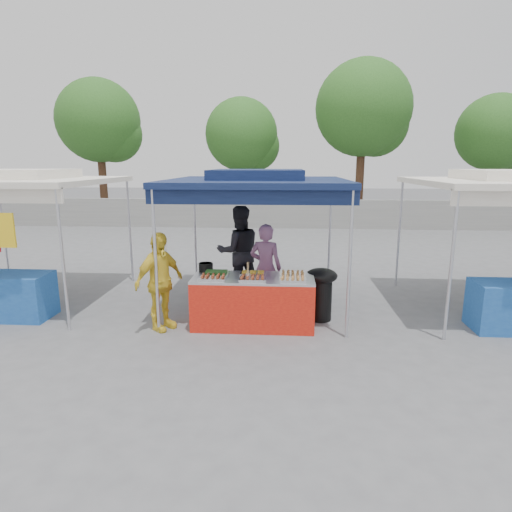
# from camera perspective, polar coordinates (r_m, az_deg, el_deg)

# --- Properties ---
(ground_plane) EXTENTS (80.00, 80.00, 0.00)m
(ground_plane) POSITION_cam_1_polar(r_m,az_deg,el_deg) (7.41, -0.32, -8.96)
(ground_plane) COLOR #5F5F62
(back_wall) EXTENTS (40.00, 0.25, 1.20)m
(back_wall) POSITION_cam_1_polar(r_m,az_deg,el_deg) (18.01, 2.23, 5.66)
(back_wall) COLOR gray
(back_wall) RESTS_ON ground_plane
(main_canopy) EXTENTS (3.20, 3.20, 2.57)m
(main_canopy) POSITION_cam_1_polar(r_m,az_deg,el_deg) (7.88, 0.18, 10.00)
(main_canopy) COLOR silver
(main_canopy) RESTS_ON ground_plane
(neighbor_stall_left) EXTENTS (3.20, 3.20, 2.57)m
(neighbor_stall_left) POSITION_cam_1_polar(r_m,az_deg,el_deg) (9.05, -29.82, 3.78)
(neighbor_stall_left) COLOR silver
(neighbor_stall_left) RESTS_ON ground_plane
(tree_0) EXTENTS (3.77, 3.75, 6.45)m
(tree_0) POSITION_cam_1_polar(r_m,az_deg,el_deg) (21.73, -19.81, 16.18)
(tree_0) COLOR #442A1A
(tree_0) RESTS_ON ground_plane
(tree_1) EXTENTS (3.32, 3.23, 5.55)m
(tree_1) POSITION_cam_1_polar(r_m,az_deg,el_deg) (19.96, -1.51, 15.48)
(tree_1) COLOR #442A1A
(tree_1) RESTS_ON ground_plane
(tree_2) EXTENTS (4.09, 4.09, 7.02)m
(tree_2) POSITION_cam_1_polar(r_m,az_deg,el_deg) (19.98, 14.49, 18.04)
(tree_2) COLOR #442A1A
(tree_2) RESTS_ON ground_plane
(tree_3) EXTENTS (3.35, 3.26, 5.60)m
(tree_3) POSITION_cam_1_polar(r_m,az_deg,el_deg) (21.89, 29.52, 13.75)
(tree_3) COLOR #442A1A
(tree_3) RESTS_ON ground_plane
(vendor_table) EXTENTS (2.00, 0.80, 0.85)m
(vendor_table) POSITION_cam_1_polar(r_m,az_deg,el_deg) (7.17, -0.38, -6.08)
(vendor_table) COLOR red
(vendor_table) RESTS_ON ground_plane
(food_tray_fl) EXTENTS (0.42, 0.30, 0.07)m
(food_tray_fl) POSITION_cam_1_polar(r_m,az_deg,el_deg) (6.89, -5.78, -2.92)
(food_tray_fl) COLOR silver
(food_tray_fl) RESTS_ON vendor_table
(food_tray_fm) EXTENTS (0.42, 0.30, 0.07)m
(food_tray_fm) POSITION_cam_1_polar(r_m,az_deg,el_deg) (6.81, -0.43, -3.04)
(food_tray_fm) COLOR silver
(food_tray_fm) RESTS_ON vendor_table
(food_tray_fr) EXTENTS (0.42, 0.30, 0.07)m
(food_tray_fr) POSITION_cam_1_polar(r_m,az_deg,el_deg) (6.80, 4.94, -3.11)
(food_tray_fr) COLOR silver
(food_tray_fr) RESTS_ON vendor_table
(food_tray_bl) EXTENTS (0.42, 0.30, 0.07)m
(food_tray_bl) POSITION_cam_1_polar(r_m,az_deg,el_deg) (7.16, -5.35, -2.32)
(food_tray_bl) COLOR silver
(food_tray_bl) RESTS_ON vendor_table
(food_tray_bm) EXTENTS (0.42, 0.30, 0.07)m
(food_tray_bm) POSITION_cam_1_polar(r_m,az_deg,el_deg) (7.14, -0.39, -2.32)
(food_tray_bm) COLOR silver
(food_tray_bm) RESTS_ON vendor_table
(food_tray_br) EXTENTS (0.42, 0.30, 0.07)m
(food_tray_br) POSITION_cam_1_polar(r_m,az_deg,el_deg) (7.08, 4.92, -2.49)
(food_tray_br) COLOR silver
(food_tray_br) RESTS_ON vendor_table
(cooking_pot) EXTENTS (0.25, 0.25, 0.14)m
(cooking_pot) POSITION_cam_1_polar(r_m,az_deg,el_deg) (7.45, -6.71, -1.48)
(cooking_pot) COLOR black
(cooking_pot) RESTS_ON vendor_table
(skewer_cup) EXTENTS (0.09, 0.09, 0.11)m
(skewer_cup) POSITION_cam_1_polar(r_m,az_deg,el_deg) (6.82, -1.07, -2.85)
(skewer_cup) COLOR silver
(skewer_cup) RESTS_ON vendor_table
(wok_burner) EXTENTS (0.55, 0.55, 0.93)m
(wok_burner) POSITION_cam_1_polar(r_m,az_deg,el_deg) (7.49, 8.66, -4.43)
(wok_burner) COLOR black
(wok_burner) RESTS_ON ground_plane
(crate_left) EXTENTS (0.55, 0.38, 0.33)m
(crate_left) POSITION_cam_1_polar(r_m,az_deg,el_deg) (7.96, -3.12, -6.19)
(crate_left) COLOR #1539AC
(crate_left) RESTS_ON ground_plane
(crate_right) EXTENTS (0.50, 0.35, 0.30)m
(crate_right) POSITION_cam_1_polar(r_m,az_deg,el_deg) (7.75, 2.39, -6.80)
(crate_right) COLOR #1539AC
(crate_right) RESTS_ON ground_plane
(crate_stacked) EXTENTS (0.47, 0.33, 0.28)m
(crate_stacked) POSITION_cam_1_polar(r_m,az_deg,el_deg) (7.66, 2.41, -4.74)
(crate_stacked) COLOR #1539AC
(crate_stacked) RESTS_ON crate_right
(vendor_woman) EXTENTS (0.66, 0.51, 1.62)m
(vendor_woman) POSITION_cam_1_polar(r_m,az_deg,el_deg) (7.82, 1.29, -1.58)
(vendor_woman) COLOR #915C86
(vendor_woman) RESTS_ON ground_plane
(helper_man) EXTENTS (1.07, 0.94, 1.86)m
(helper_man) POSITION_cam_1_polar(r_m,az_deg,el_deg) (8.66, -2.29, 0.60)
(helper_man) COLOR black
(helper_man) RESTS_ON ground_plane
(customer_person) EXTENTS (0.85, 1.01, 1.62)m
(customer_person) POSITION_cam_1_polar(r_m,az_deg,el_deg) (7.10, -12.74, -3.35)
(customer_person) COLOR yellow
(customer_person) RESTS_ON ground_plane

